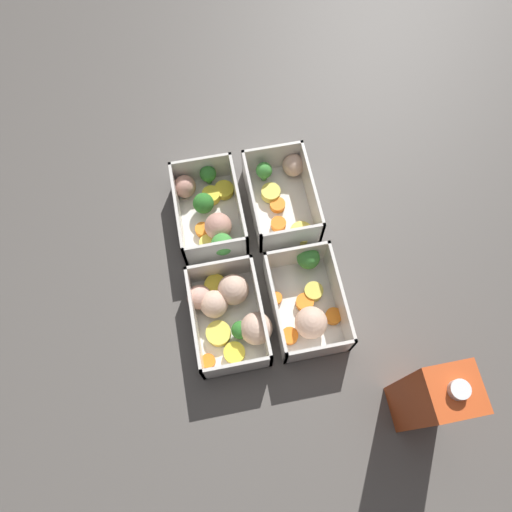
{
  "coord_description": "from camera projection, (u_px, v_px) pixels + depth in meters",
  "views": [
    {
      "loc": [
        0.3,
        -0.06,
        0.79
      ],
      "look_at": [
        0.0,
        0.0,
        0.02
      ],
      "focal_mm": 35.0,
      "sensor_mm": 36.0,
      "label": 1
    }
  ],
  "objects": [
    {
      "name": "juice_carton",
      "position": [
        431.0,
        399.0,
        0.67
      ],
      "size": [
        0.07,
        0.07,
        0.2
      ],
      "color": "#D14C1E",
      "rests_on": "ground_plane"
    },
    {
      "name": "ground_plane",
      "position": [
        256.0,
        261.0,
        0.85
      ],
      "size": [
        4.0,
        4.0,
        0.0
      ],
      "primitive_type": "plane",
      "color": "#56514C"
    },
    {
      "name": "container_far_left",
      "position": [
        282.0,
        194.0,
        0.87
      ],
      "size": [
        0.18,
        0.12,
        0.07
      ],
      "color": "silver",
      "rests_on": "ground_plane"
    },
    {
      "name": "container_far_right",
      "position": [
        308.0,
        304.0,
        0.79
      ],
      "size": [
        0.17,
        0.12,
        0.07
      ],
      "color": "silver",
      "rests_on": "ground_plane"
    },
    {
      "name": "container_near_left",
      "position": [
        209.0,
        211.0,
        0.85
      ],
      "size": [
        0.17,
        0.11,
        0.07
      ],
      "color": "silver",
      "rests_on": "ground_plane"
    },
    {
      "name": "container_near_right",
      "position": [
        229.0,
        313.0,
        0.79
      ],
      "size": [
        0.17,
        0.14,
        0.07
      ],
      "color": "silver",
      "rests_on": "ground_plane"
    }
  ]
}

